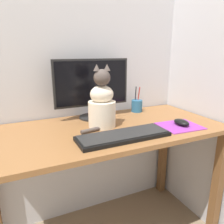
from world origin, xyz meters
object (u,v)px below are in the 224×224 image
(monitor, at_px, (92,87))
(computer_mouse_right, at_px, (181,122))
(pen_cup, at_px, (137,106))
(cat, at_px, (102,104))
(keyboard, at_px, (123,136))

(monitor, bearing_deg, computer_mouse_right, -41.30)
(computer_mouse_right, xyz_separation_m, pen_cup, (-0.07, 0.37, 0.02))
(monitor, distance_m, computer_mouse_right, 0.56)
(monitor, distance_m, pen_cup, 0.37)
(monitor, xyz_separation_m, cat, (-0.01, -0.18, -0.07))
(monitor, relative_size, cat, 1.37)
(computer_mouse_right, distance_m, pen_cup, 0.37)
(cat, bearing_deg, computer_mouse_right, -13.66)
(keyboard, height_order, pen_cup, pen_cup)
(keyboard, height_order, computer_mouse_right, computer_mouse_right)
(monitor, xyz_separation_m, computer_mouse_right, (0.40, -0.35, -0.18))
(computer_mouse_right, bearing_deg, cat, 156.37)
(keyboard, distance_m, computer_mouse_right, 0.38)
(keyboard, distance_m, cat, 0.23)
(cat, distance_m, pen_cup, 0.39)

